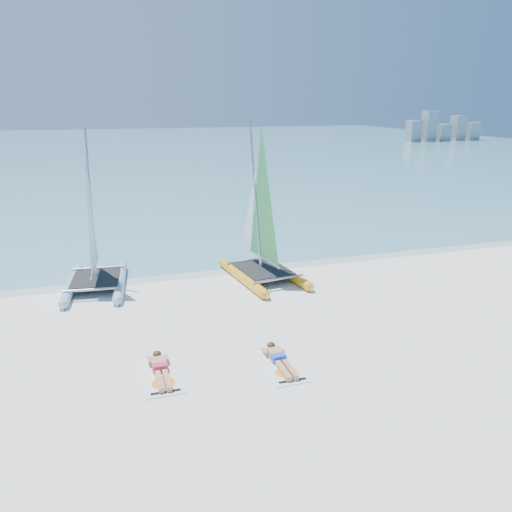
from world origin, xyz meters
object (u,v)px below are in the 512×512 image
(catamaran_yellow, at_px, (258,228))
(sunbather_a, at_px, (160,368))
(towel_b, at_px, (282,366))
(towel_a, at_px, (162,376))
(sunbather_b, at_px, (279,359))
(catamaran_blue, at_px, (92,241))

(catamaran_yellow, relative_size, sunbather_a, 3.46)
(towel_b, bearing_deg, towel_a, 171.82)
(sunbather_a, bearing_deg, towel_b, -11.75)
(towel_a, distance_m, sunbather_b, 2.99)
(catamaran_yellow, relative_size, sunbather_b, 3.46)
(catamaran_blue, height_order, sunbather_a, catamaran_blue)
(towel_b, height_order, sunbather_b, sunbather_b)
(catamaran_yellow, bearing_deg, towel_a, -132.70)
(towel_a, bearing_deg, catamaran_yellow, 54.74)
(sunbather_b, bearing_deg, sunbather_a, 171.82)
(catamaran_blue, relative_size, sunbather_b, 3.34)
(catamaran_blue, xyz_separation_m, catamaran_yellow, (6.02, -0.55, 0.16))
(catamaran_yellow, bearing_deg, towel_b, -110.45)
(catamaran_blue, bearing_deg, sunbather_a, -72.05)
(sunbather_a, distance_m, towel_b, 3.05)
(sunbather_a, xyz_separation_m, towel_b, (2.98, -0.62, -0.11))
(sunbather_a, bearing_deg, catamaran_blue, 101.91)
(catamaran_yellow, height_order, towel_b, catamaran_yellow)
(towel_a, bearing_deg, sunbather_a, 90.00)
(towel_a, distance_m, towel_b, 3.01)
(towel_b, bearing_deg, catamaran_yellow, 76.99)
(catamaran_yellow, xyz_separation_m, towel_b, (-1.59, -6.90, -1.87))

